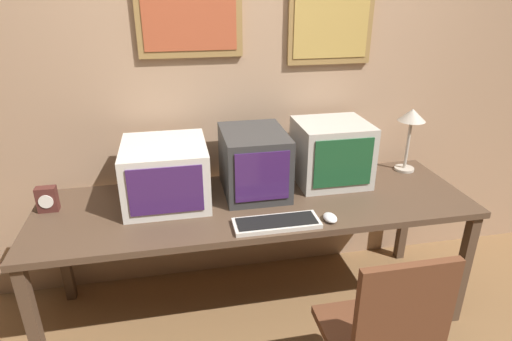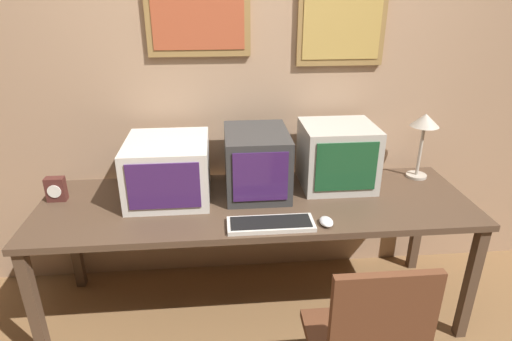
{
  "view_description": "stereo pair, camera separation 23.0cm",
  "coord_description": "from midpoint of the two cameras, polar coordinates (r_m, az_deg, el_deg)",
  "views": [
    {
      "loc": [
        -0.42,
        -1.18,
        1.85
      ],
      "look_at": [
        0.0,
        0.88,
        0.93
      ],
      "focal_mm": 30.0,
      "sensor_mm": 36.0,
      "label": 1
    },
    {
      "loc": [
        -0.19,
        -1.22,
        1.85
      ],
      "look_at": [
        0.0,
        0.88,
        0.93
      ],
      "focal_mm": 30.0,
      "sensor_mm": 36.0,
      "label": 2
    }
  ],
  "objects": [
    {
      "name": "keyboard_main",
      "position": [
        2.14,
        -0.33,
        -7.09
      ],
      "size": [
        0.43,
        0.16,
        0.03
      ],
      "color": "beige",
      "rests_on": "desk"
    },
    {
      "name": "desk",
      "position": [
        2.41,
        -2.74,
        -5.48
      ],
      "size": [
        2.38,
        0.75,
        0.75
      ],
      "color": "#4C3828",
      "rests_on": "ground_plane"
    },
    {
      "name": "wall_back",
      "position": [
        2.63,
        -4.59,
        11.51
      ],
      "size": [
        8.0,
        0.08,
        2.6
      ],
      "color": "tan",
      "rests_on": "ground_plane"
    },
    {
      "name": "monitor_right",
      "position": [
        2.57,
        7.49,
        2.37
      ],
      "size": [
        0.42,
        0.39,
        0.37
      ],
      "color": "#B7B2A8",
      "rests_on": "desk"
    },
    {
      "name": "desk_lamp",
      "position": [
        2.79,
        17.79,
        6.16
      ],
      "size": [
        0.17,
        0.17,
        0.41
      ],
      "color": "#B2A899",
      "rests_on": "desk"
    },
    {
      "name": "monitor_center",
      "position": [
        2.42,
        -2.98,
        1.09
      ],
      "size": [
        0.35,
        0.46,
        0.36
      ],
      "color": "#333333",
      "rests_on": "desk"
    },
    {
      "name": "desk_clock",
      "position": [
        2.55,
        -28.45,
        -3.45
      ],
      "size": [
        0.1,
        0.06,
        0.14
      ],
      "color": "#4C231E",
      "rests_on": "desk"
    },
    {
      "name": "monitor_left",
      "position": [
        2.39,
        -14.66,
        -0.38
      ],
      "size": [
        0.45,
        0.48,
        0.33
      ],
      "color": "beige",
      "rests_on": "desk"
    },
    {
      "name": "mouse_near_keyboard",
      "position": [
        2.2,
        6.91,
        -6.34
      ],
      "size": [
        0.07,
        0.1,
        0.03
      ],
      "color": "silver",
      "rests_on": "desk"
    }
  ]
}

